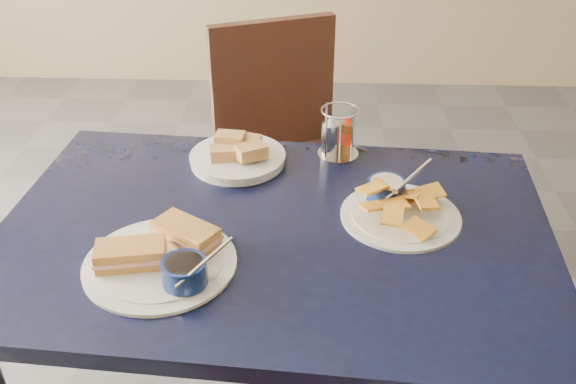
{
  "coord_description": "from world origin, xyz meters",
  "views": [
    {
      "loc": [
        -0.0,
        -1.31,
        1.59
      ],
      "look_at": [
        -0.06,
        -0.1,
        0.82
      ],
      "focal_mm": 40.0,
      "sensor_mm": 36.0,
      "label": 1
    }
  ],
  "objects_px": {
    "dining_table": "(274,250)",
    "bread_basket": "(238,155)",
    "chair_far": "(292,140)",
    "condiment_caddy": "(337,136)",
    "plantain_plate": "(396,205)",
    "sandwich_plate": "(164,256)"
  },
  "relations": [
    {
      "from": "sandwich_plate",
      "to": "chair_far",
      "type": "bearing_deg",
      "value": 76.85
    },
    {
      "from": "sandwich_plate",
      "to": "bread_basket",
      "type": "distance_m",
      "value": 0.44
    },
    {
      "from": "chair_far",
      "to": "bread_basket",
      "type": "xyz_separation_m",
      "value": [
        -0.12,
        -0.54,
        0.24
      ]
    },
    {
      "from": "dining_table",
      "to": "bread_basket",
      "type": "height_order",
      "value": "bread_basket"
    },
    {
      "from": "plantain_plate",
      "to": "bread_basket",
      "type": "distance_m",
      "value": 0.45
    },
    {
      "from": "dining_table",
      "to": "plantain_plate",
      "type": "xyz_separation_m",
      "value": [
        0.28,
        0.07,
        0.08
      ]
    },
    {
      "from": "chair_far",
      "to": "plantain_plate",
      "type": "distance_m",
      "value": 0.84
    },
    {
      "from": "sandwich_plate",
      "to": "condiment_caddy",
      "type": "xyz_separation_m",
      "value": [
        0.36,
        0.49,
        0.03
      ]
    },
    {
      "from": "chair_far",
      "to": "dining_table",
      "type": "bearing_deg",
      "value": -90.69
    },
    {
      "from": "chair_far",
      "to": "sandwich_plate",
      "type": "distance_m",
      "value": 1.03
    },
    {
      "from": "plantain_plate",
      "to": "bread_basket",
      "type": "relative_size",
      "value": 1.11
    },
    {
      "from": "plantain_plate",
      "to": "chair_far",
      "type": "bearing_deg",
      "value": 109.44
    },
    {
      "from": "chair_far",
      "to": "sandwich_plate",
      "type": "bearing_deg",
      "value": -103.15
    },
    {
      "from": "bread_basket",
      "to": "sandwich_plate",
      "type": "bearing_deg",
      "value": -103.64
    },
    {
      "from": "plantain_plate",
      "to": "bread_basket",
      "type": "xyz_separation_m",
      "value": [
        -0.39,
        0.22,
        0.0
      ]
    },
    {
      "from": "chair_far",
      "to": "plantain_plate",
      "type": "xyz_separation_m",
      "value": [
        0.27,
        -0.76,
        0.23
      ]
    },
    {
      "from": "dining_table",
      "to": "condiment_caddy",
      "type": "bearing_deg",
      "value": 66.99
    },
    {
      "from": "chair_far",
      "to": "bread_basket",
      "type": "distance_m",
      "value": 0.6
    },
    {
      "from": "dining_table",
      "to": "chair_far",
      "type": "bearing_deg",
      "value": 89.31
    },
    {
      "from": "dining_table",
      "to": "chair_far",
      "type": "height_order",
      "value": "chair_far"
    },
    {
      "from": "dining_table",
      "to": "bread_basket",
      "type": "distance_m",
      "value": 0.32
    },
    {
      "from": "dining_table",
      "to": "bread_basket",
      "type": "bearing_deg",
      "value": 111.16
    }
  ]
}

